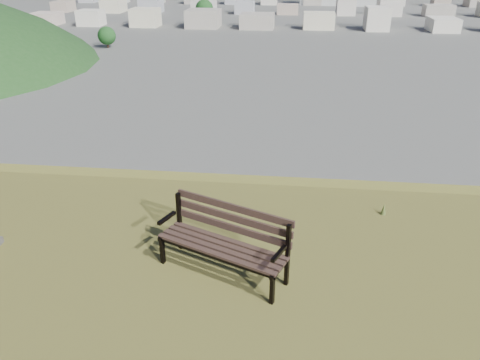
# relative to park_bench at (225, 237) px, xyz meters

# --- Properties ---
(park_bench) EXTENTS (1.66, 1.10, 0.83)m
(park_bench) POSITION_rel_park_bench_xyz_m (0.00, 0.00, 0.00)
(park_bench) COLOR #402E25
(park_bench) RESTS_ON hilltop_mesa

